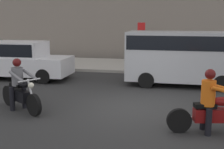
# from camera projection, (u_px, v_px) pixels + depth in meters

# --- Properties ---
(ground_plane) EXTENTS (80.00, 80.00, 0.00)m
(ground_plane) POSITION_uv_depth(u_px,v_px,m) (137.00, 108.00, 9.16)
(ground_plane) COLOR #2B2B2B
(sidewalk_slab) EXTENTS (40.00, 4.40, 0.14)m
(sidewalk_slab) POSITION_uv_depth(u_px,v_px,m) (155.00, 66.00, 16.83)
(sidewalk_slab) COLOR #A8A399
(sidewalk_slab) RESTS_ON ground_plane
(motorcycle_with_rider_orange_stripe) EXTENTS (2.16, 0.80, 1.58)m
(motorcycle_with_rider_orange_stripe) POSITION_uv_depth(u_px,v_px,m) (212.00, 107.00, 7.12)
(motorcycle_with_rider_orange_stripe) COLOR black
(motorcycle_with_rider_orange_stripe) RESTS_ON ground_plane
(motorcycle_with_rider_gray) EXTENTS (1.88, 1.25, 1.58)m
(motorcycle_with_rider_gray) POSITION_uv_depth(u_px,v_px,m) (20.00, 89.00, 8.87)
(motorcycle_with_rider_gray) COLOR black
(motorcycle_with_rider_gray) RESTS_ON ground_plane
(parked_van_silver) EXTENTS (4.62, 1.96, 2.22)m
(parked_van_silver) POSITION_uv_depth(u_px,v_px,m) (184.00, 54.00, 12.17)
(parked_van_silver) COLOR #B2B5BA
(parked_van_silver) RESTS_ON ground_plane
(parked_sedan_white) EXTENTS (4.39, 1.82, 1.72)m
(parked_sedan_white) POSITION_uv_depth(u_px,v_px,m) (21.00, 60.00, 13.55)
(parked_sedan_white) COLOR silver
(parked_sedan_white) RESTS_ON ground_plane
(street_sign_post) EXTENTS (0.44, 0.08, 2.41)m
(street_sign_post) POSITION_uv_depth(u_px,v_px,m) (141.00, 38.00, 17.24)
(street_sign_post) COLOR gray
(street_sign_post) RESTS_ON sidewalk_slab
(pedestrian_bystander) EXTENTS (0.34, 0.34, 1.74)m
(pedestrian_bystander) POSITION_uv_depth(u_px,v_px,m) (185.00, 48.00, 16.14)
(pedestrian_bystander) COLOR black
(pedestrian_bystander) RESTS_ON sidewalk_slab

